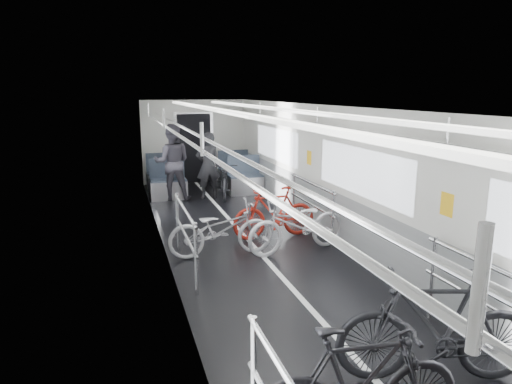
% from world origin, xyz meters
% --- Properties ---
extents(car_shell, '(3.02, 14.01, 2.41)m').
position_xyz_m(car_shell, '(0.00, 1.78, 1.13)').
color(car_shell, black).
rests_on(car_shell, ground).
extents(bike_left_mid, '(1.68, 0.63, 0.99)m').
position_xyz_m(bike_left_mid, '(-0.55, -3.62, 0.49)').
color(bike_left_mid, black).
rests_on(bike_left_mid, floor).
extents(bike_left_far, '(1.73, 0.62, 0.90)m').
position_xyz_m(bike_left_far, '(-0.64, 0.67, 0.45)').
color(bike_left_far, '#AAAAAE').
rests_on(bike_left_far, floor).
extents(bike_right_near, '(1.91, 1.03, 1.11)m').
position_xyz_m(bike_right_near, '(0.51, -3.14, 0.55)').
color(bike_right_near, black).
rests_on(bike_right_near, floor).
extents(bike_right_mid, '(1.92, 0.94, 0.96)m').
position_xyz_m(bike_right_mid, '(0.62, 0.47, 0.48)').
color(bike_right_mid, silver).
rests_on(bike_right_mid, floor).
extents(bike_right_far, '(1.60, 0.51, 0.95)m').
position_xyz_m(bike_right_far, '(0.50, 1.31, 0.48)').
color(bike_right_far, '#9E1E13').
rests_on(bike_right_far, floor).
extents(bike_aisle, '(1.04, 1.83, 0.91)m').
position_xyz_m(bike_aisle, '(0.42, 4.80, 0.45)').
color(bike_aisle, black).
rests_on(bike_aisle, floor).
extents(person_standing, '(0.64, 0.45, 1.67)m').
position_xyz_m(person_standing, '(-0.03, 4.80, 0.83)').
color(person_standing, black).
rests_on(person_standing, floor).
extents(person_seated, '(1.02, 0.86, 1.88)m').
position_xyz_m(person_seated, '(-0.89, 4.92, 0.94)').
color(person_seated, '#2B2830').
rests_on(person_seated, floor).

